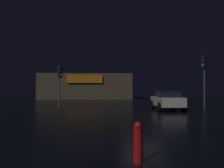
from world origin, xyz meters
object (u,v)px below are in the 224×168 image
Objects in this scene: car_near at (167,100)px; traffic_signal_opposite at (60,76)px; fire_hydrant at (138,142)px; store_building at (86,87)px; traffic_signal_main at (204,69)px.

traffic_signal_opposite is at bearing 165.80° from car_near.
car_near reaches higher than fire_hydrant.
store_building is 15.49× the size of fire_hydrant.
traffic_signal_opposite is 3.80× the size of fire_hydrant.
traffic_signal_main is at bearing 60.74° from fire_hydrant.
traffic_signal_main is 1.09× the size of car_near.
traffic_signal_main is 4.92m from car_near.
store_building is at bearing 116.35° from traffic_signal_main.
car_near is (8.60, -2.18, -1.94)m from traffic_signal_opposite.
store_building is 21.58m from traffic_signal_opposite.
fire_hydrant is (2.38, -37.09, -1.57)m from store_building.
store_building reaches higher than fire_hydrant.
traffic_signal_opposite is at bearing 103.98° from fire_hydrant.
traffic_signal_main is at bearing 25.03° from car_near.
traffic_signal_main reaches higher than store_building.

